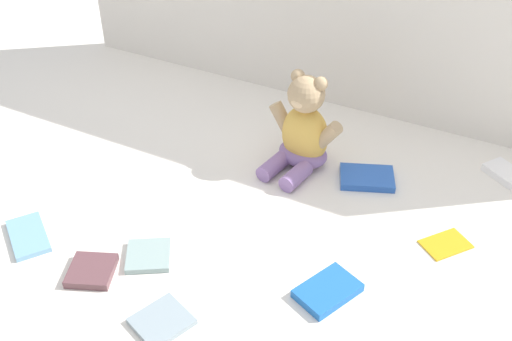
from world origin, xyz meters
TOP-DOWN VIEW (x-y plane):
  - ground_plane at (0.00, 0.00)m, footprint 3.20×3.20m
  - teddy_bear at (0.04, 0.10)m, footprint 0.21×0.20m
  - book_case_0 at (-0.11, -0.36)m, footprint 0.13×0.13m
  - book_case_1 at (0.52, 0.28)m, footprint 0.12×0.11m
  - book_case_2 at (-0.38, -0.43)m, footprint 0.15×0.14m
  - book_case_3 at (0.44, -0.03)m, footprint 0.12×0.12m
  - book_case_4 at (0.21, 0.11)m, footprint 0.16×0.14m
  - book_case_5 at (0.02, -0.49)m, footprint 0.12×0.13m
  - book_case_6 at (-0.19, -0.45)m, footprint 0.12×0.12m
  - book_case_7 at (0.27, -0.28)m, footprint 0.13×0.15m

SIDE VIEW (x-z plane):
  - ground_plane at x=0.00m, z-range 0.00..0.00m
  - book_case_3 at x=0.44m, z-range 0.00..0.01m
  - book_case_5 at x=0.02m, z-range 0.00..0.01m
  - book_case_2 at x=-0.38m, z-range 0.00..0.01m
  - book_case_0 at x=-0.11m, z-range 0.00..0.01m
  - book_case_6 at x=-0.19m, z-range 0.00..0.02m
  - book_case_4 at x=0.21m, z-range 0.00..0.02m
  - book_case_1 at x=0.52m, z-range 0.00..0.02m
  - book_case_7 at x=0.27m, z-range 0.00..0.02m
  - teddy_bear at x=0.04m, z-range -0.03..0.22m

